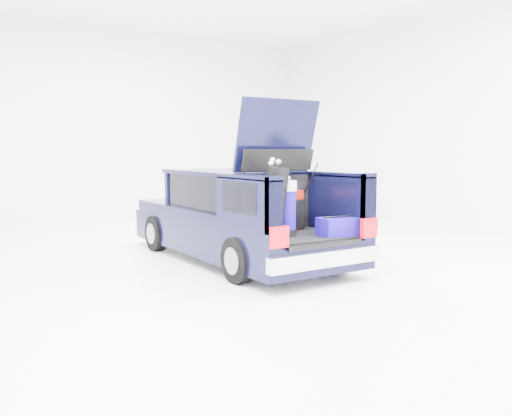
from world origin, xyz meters
TOP-DOWN VIEW (x-y plane):
  - ground at (0.00, 0.00)m, footprint 14.00×14.00m
  - car at (-0.00, 0.11)m, footprint 1.87×4.65m
  - red_suitcase at (0.19, -1.11)m, footprint 0.41×0.32m
  - black_golf_bag at (-0.39, -1.56)m, footprint 0.42×0.49m
  - blue_golf_bag at (-0.16, -1.53)m, footprint 0.27×0.27m
  - blue_duffel at (0.46, -1.84)m, footprint 0.54×0.39m

SIDE VIEW (x-z plane):
  - ground at x=0.00m, z-range 0.00..0.00m
  - car at x=0.00m, z-range -0.56..1.91m
  - blue_duffel at x=0.46m, z-range 0.59..0.86m
  - red_suitcase at x=0.19m, z-range 0.58..1.19m
  - blue_golf_bag at x=-0.16m, z-range 0.56..1.41m
  - black_golf_bag at x=-0.39m, z-range 0.55..1.60m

